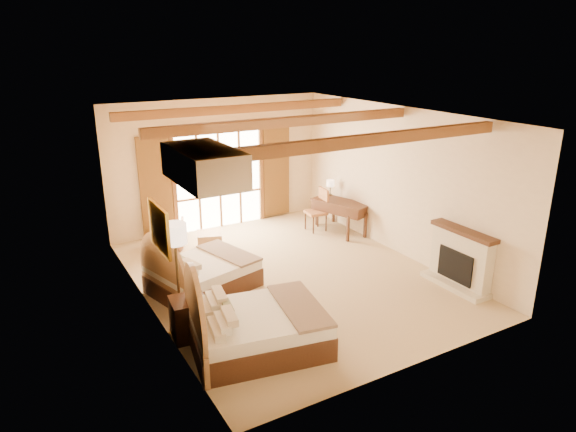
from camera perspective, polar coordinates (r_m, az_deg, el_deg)
floor at (r=10.35m, az=0.05°, el=-6.69°), size 7.00×7.00×0.00m
wall_back at (r=12.83m, az=-7.80°, el=5.73°), size 5.50×0.00×5.50m
wall_left at (r=8.80m, az=-15.67°, el=-0.83°), size 0.00×7.00×7.00m
wall_right at (r=11.35m, az=12.21°, el=3.78°), size 0.00×7.00×7.00m
ceiling at (r=9.44m, az=0.05°, el=11.16°), size 7.00×7.00×0.00m
ceiling_beams at (r=9.45m, az=0.05°, el=10.44°), size 5.39×4.60×0.18m
french_doors at (r=12.86m, az=-7.63°, el=4.16°), size 3.95×0.08×2.60m
fireplace at (r=10.27m, az=18.56°, el=-4.82°), size 0.46×1.40×1.16m
painting at (r=8.08m, az=-14.08°, el=-1.32°), size 0.06×0.95×0.75m
canopy_valance at (r=6.68m, az=-9.34°, el=5.60°), size 0.70×1.40×0.45m
bed_near at (r=7.88m, az=-4.31°, el=-12.24°), size 2.24×1.83×1.31m
bed_far at (r=9.78m, az=-10.12°, el=-6.25°), size 2.15×1.80×1.20m
nightstand at (r=8.38m, az=-10.92°, el=-11.05°), size 0.60×0.60×0.65m
floor_lamp at (r=8.14m, az=-12.46°, el=-2.66°), size 0.38×0.38×1.80m
armchair at (r=11.95m, az=-13.18°, el=-1.96°), size 0.90×0.92×0.65m
ottoman at (r=11.73m, az=-8.71°, el=-2.74°), size 0.68×0.68×0.39m
desk at (r=12.69m, az=5.85°, el=0.10°), size 1.04×1.55×0.77m
desk_chair at (r=12.74m, az=3.21°, el=-0.16°), size 0.52×0.52×1.06m
desk_lamp at (r=13.01m, az=4.73°, el=3.59°), size 0.19×0.19×0.39m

